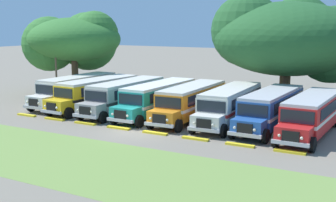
# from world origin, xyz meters

# --- Properties ---
(ground_plane) EXTENTS (220.00, 220.00, 0.00)m
(ground_plane) POSITION_xyz_m (0.00, 0.00, 0.00)
(ground_plane) COLOR slate
(foreground_grass_strip) EXTENTS (80.00, 8.61, 0.01)m
(foreground_grass_strip) POSITION_xyz_m (0.00, -7.40, 0.00)
(foreground_grass_strip) COLOR olive
(foreground_grass_strip) RESTS_ON ground_plane
(parked_bus_slot_0) EXTENTS (2.74, 10.85, 2.82)m
(parked_bus_slot_0) POSITION_xyz_m (-11.51, 6.93, 1.58)
(parked_bus_slot_0) COLOR silver
(parked_bus_slot_0) RESTS_ON ground_plane
(parked_bus_slot_1) EXTENTS (3.18, 10.91, 2.82)m
(parked_bus_slot_1) POSITION_xyz_m (-8.39, 6.20, 1.58)
(parked_bus_slot_1) COLOR yellow
(parked_bus_slot_1) RESTS_ON ground_plane
(parked_bus_slot_2) EXTENTS (2.73, 10.85, 2.82)m
(parked_bus_slot_2) POSITION_xyz_m (-5.10, 6.24, 1.58)
(parked_bus_slot_2) COLOR #9E9993
(parked_bus_slot_2) RESTS_ON ground_plane
(parked_bus_slot_3) EXTENTS (2.73, 10.85, 2.82)m
(parked_bus_slot_3) POSITION_xyz_m (-1.69, 6.36, 1.58)
(parked_bus_slot_3) COLOR teal
(parked_bus_slot_3) RESTS_ON ground_plane
(parked_bus_slot_4) EXTENTS (3.09, 10.89, 2.82)m
(parked_bus_slot_4) POSITION_xyz_m (1.49, 6.51, 1.58)
(parked_bus_slot_4) COLOR orange
(parked_bus_slot_4) RESTS_ON ground_plane
(parked_bus_slot_5) EXTENTS (3.25, 10.92, 2.82)m
(parked_bus_slot_5) POSITION_xyz_m (4.93, 6.69, 1.58)
(parked_bus_slot_5) COLOR silver
(parked_bus_slot_5) RESTS_ON ground_plane
(parked_bus_slot_6) EXTENTS (2.72, 10.85, 2.82)m
(parked_bus_slot_6) POSITION_xyz_m (8.33, 6.74, 1.58)
(parked_bus_slot_6) COLOR #23519E
(parked_bus_slot_6) RESTS_ON ground_plane
(parked_bus_slot_7) EXTENTS (2.80, 10.85, 2.82)m
(parked_bus_slot_7) POSITION_xyz_m (11.61, 6.12, 1.58)
(parked_bus_slot_7) COLOR red
(parked_bus_slot_7) RESTS_ON ground_plane
(curb_wheelstop_0) EXTENTS (2.00, 0.36, 0.15)m
(curb_wheelstop_0) POSITION_xyz_m (-11.54, 0.36, 0.07)
(curb_wheelstop_0) COLOR yellow
(curb_wheelstop_0) RESTS_ON ground_plane
(curb_wheelstop_1) EXTENTS (2.00, 0.36, 0.15)m
(curb_wheelstop_1) POSITION_xyz_m (-8.25, 0.36, 0.07)
(curb_wheelstop_1) COLOR yellow
(curb_wheelstop_1) RESTS_ON ground_plane
(curb_wheelstop_2) EXTENTS (2.00, 0.36, 0.15)m
(curb_wheelstop_2) POSITION_xyz_m (-4.95, 0.36, 0.07)
(curb_wheelstop_2) COLOR yellow
(curb_wheelstop_2) RESTS_ON ground_plane
(curb_wheelstop_3) EXTENTS (2.00, 0.36, 0.15)m
(curb_wheelstop_3) POSITION_xyz_m (-1.65, 0.36, 0.07)
(curb_wheelstop_3) COLOR yellow
(curb_wheelstop_3) RESTS_ON ground_plane
(curb_wheelstop_4) EXTENTS (2.00, 0.36, 0.15)m
(curb_wheelstop_4) POSITION_xyz_m (1.65, 0.36, 0.07)
(curb_wheelstop_4) COLOR yellow
(curb_wheelstop_4) RESTS_ON ground_plane
(curb_wheelstop_5) EXTENTS (2.00, 0.36, 0.15)m
(curb_wheelstop_5) POSITION_xyz_m (4.95, 0.36, 0.07)
(curb_wheelstop_5) COLOR yellow
(curb_wheelstop_5) RESTS_ON ground_plane
(curb_wheelstop_6) EXTENTS (2.00, 0.36, 0.15)m
(curb_wheelstop_6) POSITION_xyz_m (8.25, 0.36, 0.07)
(curb_wheelstop_6) COLOR yellow
(curb_wheelstop_6) RESTS_ON ground_plane
(curb_wheelstop_7) EXTENTS (2.00, 0.36, 0.15)m
(curb_wheelstop_7) POSITION_xyz_m (11.54, 0.36, 0.07)
(curb_wheelstop_7) COLOR yellow
(curb_wheelstop_7) RESTS_ON ground_plane
(broad_shade_tree) EXTENTS (14.63, 14.89, 10.84)m
(broad_shade_tree) POSITION_xyz_m (6.90, 16.92, 6.68)
(broad_shade_tree) COLOR brown
(broad_shade_tree) RESTS_ON ground_plane
(secondary_tree) EXTENTS (11.36, 10.79, 9.39)m
(secondary_tree) POSITION_xyz_m (-16.34, 12.51, 6.11)
(secondary_tree) COLOR brown
(secondary_tree) RESTS_ON ground_plane
(utility_pole) EXTENTS (1.80, 0.20, 7.22)m
(utility_pole) POSITION_xyz_m (-16.02, 8.89, 3.86)
(utility_pole) COLOR brown
(utility_pole) RESTS_ON ground_plane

